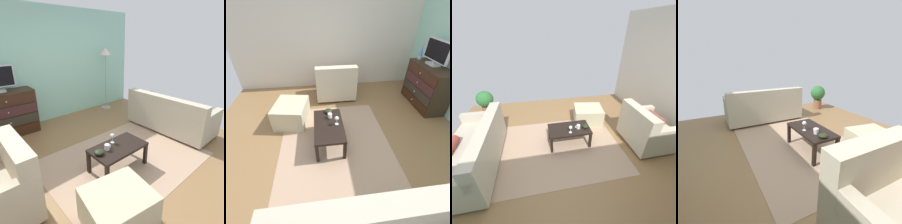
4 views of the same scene
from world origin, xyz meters
TOP-DOWN VIEW (x-y plane):
  - ground_plane at (0.00, 0.00)m, footprint 5.26×5.12m
  - wall_accent_rear at (0.00, 2.32)m, footprint 5.26×0.12m
  - area_rug at (0.20, -0.20)m, footprint 2.60×1.90m
  - dresser at (-1.01, 2.01)m, footprint 1.14×0.49m
  - coffee_table at (-0.05, -0.30)m, footprint 0.86×0.49m
  - wine_glass at (-0.05, -0.16)m, footprint 0.07×0.07m
  - mug at (-0.23, -0.26)m, footprint 0.11×0.08m
  - bowl_decorative at (-0.39, -0.27)m, footprint 0.14×0.14m
  - couch_large at (1.72, -0.06)m, footprint 0.85×1.80m
  - ottoman at (-0.72, -1.00)m, footprint 0.79×0.71m
  - standing_lamp at (1.59, 1.96)m, footprint 0.32×0.32m

SIDE VIEW (x-z plane):
  - ground_plane at x=0.00m, z-range -0.05..0.00m
  - area_rug at x=0.20m, z-range 0.00..0.01m
  - ottoman at x=-0.72m, z-range 0.00..0.43m
  - couch_large at x=1.72m, z-range -0.08..0.74m
  - coffee_table at x=-0.05m, z-range 0.14..0.54m
  - bowl_decorative at x=-0.39m, z-range 0.39..0.46m
  - mug at x=-0.23m, z-range 0.39..0.48m
  - dresser at x=-1.01m, z-range 0.00..0.94m
  - wine_glass at x=-0.05m, z-range 0.43..0.59m
  - wall_accent_rear at x=0.00m, z-range 0.00..2.61m
  - standing_lamp at x=1.59m, z-range 0.60..2.29m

